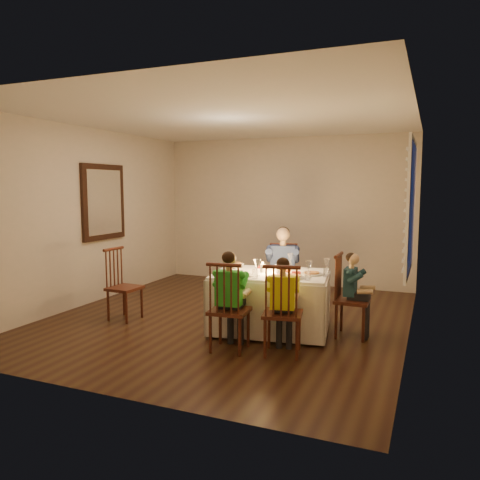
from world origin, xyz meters
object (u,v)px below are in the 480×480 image
at_px(chair_adult, 282,315).
at_px(chair_near_left, 230,350).
at_px(dining_table, 271,290).
at_px(chair_extra, 126,319).
at_px(child_green, 230,350).
at_px(chair_near_right, 282,354).
at_px(chair_end, 351,336).
at_px(child_teal, 351,336).
at_px(adult, 282,315).
at_px(serving_bowl, 234,266).
at_px(child_yellow, 282,354).

xyz_separation_m(chair_adult, chair_near_left, (-0.11, -1.52, 0.00)).
height_order(dining_table, chair_adult, dining_table).
relative_size(chair_near_left, chair_extra, 1.03).
height_order(chair_near_left, child_green, child_green).
height_order(chair_near_right, chair_end, same).
height_order(chair_extra, child_teal, child_teal).
height_order(adult, child_teal, adult).
relative_size(child_green, serving_bowl, 4.65).
relative_size(dining_table, child_green, 1.41).
height_order(chair_near_left, serving_bowl, serving_bowl).
bearing_deg(chair_near_right, child_green, -1.62).
xyz_separation_m(chair_extra, child_yellow, (2.30, -0.45, 0.00)).
bearing_deg(chair_near_left, adult, -99.08).
height_order(child_green, child_yellow, child_green).
relative_size(chair_near_left, chair_near_right, 1.00).
height_order(chair_adult, adult, adult).
xyz_separation_m(chair_adult, adult, (0.00, 0.00, 0.00)).
bearing_deg(chair_near_left, chair_extra, -22.26).
height_order(chair_end, chair_extra, chair_end).
xyz_separation_m(dining_table, serving_bowl, (-0.54, 0.14, 0.23)).
height_order(dining_table, chair_end, dining_table).
relative_size(chair_near_left, serving_bowl, 4.22).
distance_m(chair_extra, child_yellow, 2.34).
bearing_deg(serving_bowl, chair_end, 0.33).
bearing_deg(dining_table, child_green, -111.59).
distance_m(adult, child_green, 1.52).
bearing_deg(adult, child_yellow, -86.03).
bearing_deg(child_teal, chair_adult, 61.57).
height_order(chair_near_left, adult, adult).
relative_size(chair_end, serving_bowl, 4.22).
height_order(chair_adult, child_yellow, child_yellow).
bearing_deg(chair_near_left, chair_near_right, -175.07).
distance_m(chair_adult, chair_near_left, 1.52).
height_order(chair_end, serving_bowl, serving_bowl).
distance_m(chair_near_right, serving_bowl, 1.45).
xyz_separation_m(dining_table, child_teal, (0.95, 0.15, -0.51)).
relative_size(chair_near_left, child_teal, 0.98).
bearing_deg(child_green, child_teal, -144.58).
bearing_deg(serving_bowl, dining_table, -14.81).
bearing_deg(chair_extra, chair_near_right, -97.98).
bearing_deg(adult, dining_table, -97.69).
bearing_deg(child_yellow, child_teal, -135.07).
xyz_separation_m(dining_table, chair_near_left, (-0.18, -0.81, -0.51)).
distance_m(dining_table, chair_near_right, 0.95).
xyz_separation_m(adult, child_yellow, (0.44, -1.42, 0.00)).
bearing_deg(child_teal, chair_end, 0.00).
bearing_deg(child_green, chair_extra, -22.26).
relative_size(chair_adult, chair_extra, 1.03).
bearing_deg(chair_extra, serving_bowl, -70.68).
bearing_deg(serving_bowl, child_teal, 0.33).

